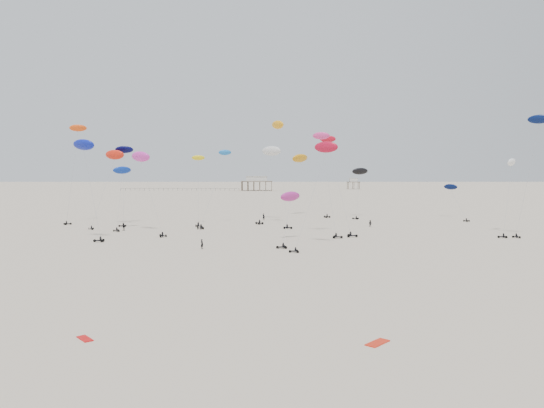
{
  "coord_description": "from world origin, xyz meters",
  "views": [
    {
      "loc": [
        -0.11,
        -7.94,
        12.91
      ],
      "look_at": [
        0.0,
        88.0,
        7.0
      ],
      "focal_mm": 35.0,
      "sensor_mm": 36.0,
      "label": 1
    }
  ],
  "objects_px": {
    "pavilion_main": "(257,184)",
    "spectator_0": "(202,249)",
    "rig_0": "(535,140)",
    "rig_9": "(322,161)",
    "pavilion_small": "(353,184)",
    "rig_4": "(121,182)"
  },
  "relations": [
    {
      "from": "pavilion_main",
      "to": "rig_4",
      "type": "relative_size",
      "value": 1.46
    },
    {
      "from": "pavilion_small",
      "to": "rig_0",
      "type": "distance_m",
      "value": 284.98
    },
    {
      "from": "rig_9",
      "to": "spectator_0",
      "type": "bearing_deg",
      "value": 95.13
    },
    {
      "from": "pavilion_small",
      "to": "rig_4",
      "type": "distance_m",
      "value": 285.8
    },
    {
      "from": "pavilion_main",
      "to": "pavilion_small",
      "type": "distance_m",
      "value": 76.16
    },
    {
      "from": "pavilion_main",
      "to": "rig_0",
      "type": "relative_size",
      "value": 0.87
    },
    {
      "from": "rig_4",
      "to": "spectator_0",
      "type": "distance_m",
      "value": 38.81
    },
    {
      "from": "pavilion_small",
      "to": "rig_0",
      "type": "relative_size",
      "value": 0.37
    },
    {
      "from": "rig_0",
      "to": "pavilion_small",
      "type": "bearing_deg",
      "value": -109.3
    },
    {
      "from": "pavilion_small",
      "to": "rig_9",
      "type": "distance_m",
      "value": 301.59
    },
    {
      "from": "pavilion_main",
      "to": "rig_4",
      "type": "bearing_deg",
      "value": -95.62
    },
    {
      "from": "rig_4",
      "to": "spectator_0",
      "type": "xyz_separation_m",
      "value": [
        21.92,
        -30.27,
        -10.48
      ]
    },
    {
      "from": "spectator_0",
      "to": "rig_9",
      "type": "bearing_deg",
      "value": -122.76
    },
    {
      "from": "spectator_0",
      "to": "pavilion_small",
      "type": "bearing_deg",
      "value": -55.32
    },
    {
      "from": "pavilion_small",
      "to": "rig_4",
      "type": "relative_size",
      "value": 0.63
    },
    {
      "from": "rig_0",
      "to": "rig_4",
      "type": "height_order",
      "value": "rig_0"
    },
    {
      "from": "rig_0",
      "to": "rig_9",
      "type": "distance_m",
      "value": 44.78
    },
    {
      "from": "rig_0",
      "to": "rig_9",
      "type": "height_order",
      "value": "rig_0"
    },
    {
      "from": "pavilion_main",
      "to": "spectator_0",
      "type": "distance_m",
      "value": 270.25
    },
    {
      "from": "rig_0",
      "to": "spectator_0",
      "type": "relative_size",
      "value": 12.55
    },
    {
      "from": "rig_0",
      "to": "rig_9",
      "type": "bearing_deg",
      "value": -1.21
    },
    {
      "from": "pavilion_main",
      "to": "rig_9",
      "type": "xyz_separation_m",
      "value": [
        18.54,
        -266.96,
        10.48
      ]
    }
  ]
}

